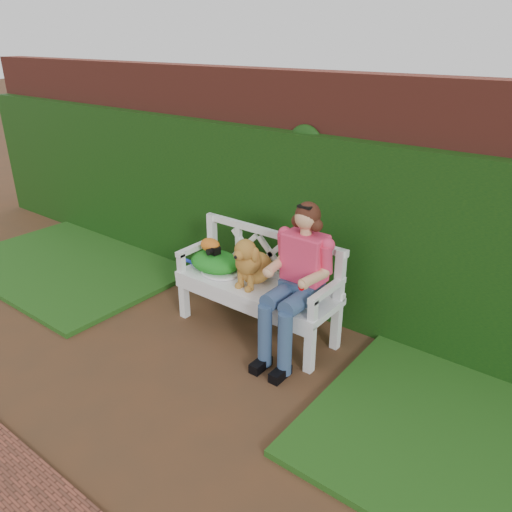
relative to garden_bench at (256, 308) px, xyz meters
The scene contains 11 objects.
ground 1.08m from the garden_bench, 98.05° to the right, with size 60.00×60.00×0.00m, color #432E1D.
brick_wall 1.22m from the garden_bench, 99.78° to the left, with size 10.00×0.30×2.20m, color maroon.
ivy_hedge 0.89m from the garden_bench, 103.07° to the left, with size 10.00×0.18×1.70m, color #1C440E.
grass_left 2.56m from the garden_bench, behind, with size 2.60×2.00×0.05m, color #185811.
garden_bench is the anchor object (origin of this frame).
seated_woman 0.61m from the garden_bench, ahead, with size 0.53×0.70×1.25m, color #E64578, non-canonical shape.
dog 0.47m from the garden_bench, behind, with size 0.30×0.41×0.46m, color brown, non-canonical shape.
tennis_racket 0.50m from the garden_bench, behind, with size 0.71×0.30×0.03m, color white, non-canonical shape.
green_bag 0.58m from the garden_bench, behind, with size 0.50×0.39×0.17m, color #1A6B20, non-canonical shape.
camera_item 0.65m from the garden_bench, behind, with size 0.11×0.08×0.07m, color black.
baseball_glove 0.72m from the garden_bench, behind, with size 0.20×0.15×0.13m, color orange.
Camera 1 is at (2.53, -2.03, 2.48)m, focal length 35.00 mm.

